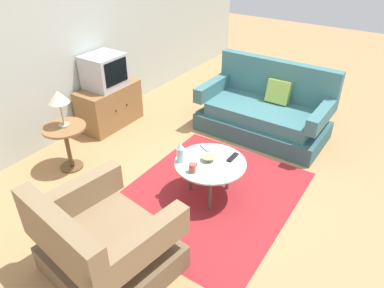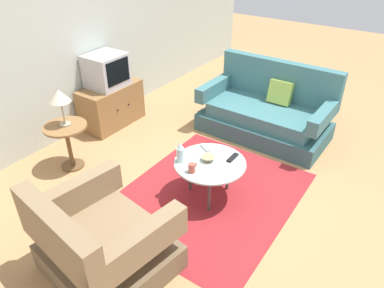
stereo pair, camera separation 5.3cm
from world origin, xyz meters
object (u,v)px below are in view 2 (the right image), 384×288
Objects in this scene: mug at (192,168)px; vase at (180,152)px; coffee_table at (210,165)px; television at (106,70)px; table_lamp at (60,97)px; side_table at (67,137)px; bowl at (208,159)px; tv_stand at (112,105)px; tv_remote_silver at (205,148)px; armchair at (102,245)px; couch at (267,113)px; tv_remote_dark at (233,158)px.

vase is at bearing 67.92° from mug.
coffee_table is 1.48× the size of television.
side_table is at bearing -153.40° from table_lamp.
table_lamp reaches higher than bowl.
side_table is 3.84× the size of bowl.
tv_remote_silver is (-0.41, -1.85, 0.15)m from tv_stand.
vase is (0.29, -1.40, -0.36)m from table_lamp.
television is (0.60, 2.05, 0.41)m from coffee_table.
television is at bearing 19.98° from table_lamp.
table_lamp is 2.97× the size of bowl.
tv_stand is 7.51× the size of mug.
armchair is 1.37m from bowl.
table_lamp reaches higher than side_table.
armchair is at bearing 171.35° from coffee_table.
vase is at bearing -113.12° from tv_stand.
television is (1.07, 0.39, 0.41)m from side_table.
coffee_table is 0.26m from mug.
bowl is (1.35, -0.17, 0.16)m from armchair.
vase is (-1.77, 0.17, 0.24)m from couch.
coffee_table is at bearing -59.74° from vase.
vase is at bearing -112.91° from television.
couch reaches higher than bowl.
table_lamp is 1.91× the size of vase.
couch is 1.43m from tv_remote_silver.
mug is (-0.08, -0.21, -0.06)m from vase.
tv_remote_dark is at bearing 85.30° from armchair.
tv_remote_dark is (0.64, -1.82, -0.46)m from table_lamp.
bowl is at bearing 91.46° from armchair.
side_table is at bearing -69.55° from tv_remote_dark.
mug is (-0.84, -1.97, 0.19)m from tv_stand.
television reaches higher than tv_remote_dark.
tv_stand is 6.18× the size of bowl.
tv_remote_silver is at bearing 87.18° from couch.
bowl is 0.82× the size of tv_remote_dark.
side_table is 0.62× the size of tv_stand.
vase is (1.18, 0.06, 0.24)m from armchair.
couch is at bearing 3.17° from coffee_table.
table_lamp reaches higher than armchair.
tv_stand is at bearing 19.12° from table_lamp.
coffee_table is 2.18m from television.
side_table is (-0.47, 1.66, 0.01)m from coffee_table.
couch is at bearing -169.70° from tv_remote_dark.
coffee_table is at bearing -115.59° from bowl.
tv_remote_dark is (0.35, -0.42, -0.10)m from vase.
tv_remote_dark is 0.34m from tv_remote_silver.
coffee_table is 0.27m from tv_remote_silver.
television is at bearing 73.84° from bowl.
tv_remote_silver is (0.00, 0.34, 0.00)m from tv_remote_dark.
vase is at bearing 85.42° from couch.
armchair reaches higher than bowl.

